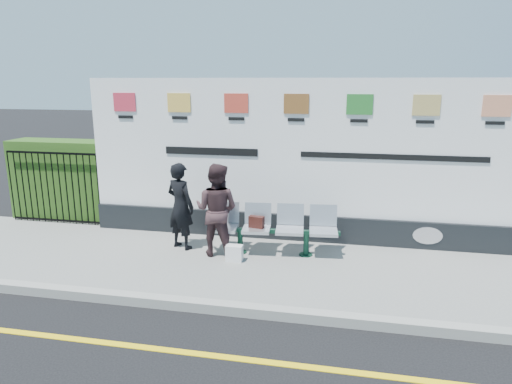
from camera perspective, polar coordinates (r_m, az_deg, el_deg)
ground at (r=5.59m, az=-5.61°, el=-19.70°), size 80.00×80.00×0.00m
pavement at (r=7.70m, az=-0.17°, el=-9.27°), size 14.00×3.00×0.12m
kerb at (r=6.38m, az=-2.95°, el=-14.36°), size 14.00×0.18×0.14m
yellow_line at (r=5.58m, az=-5.61°, el=-19.67°), size 14.00×0.10×0.01m
billboard at (r=8.51m, az=4.94°, el=2.51°), size 8.00×0.30×3.00m
hedge at (r=10.80m, az=-22.63°, el=1.48°), size 2.35×0.70×1.70m
railing at (r=10.46m, az=-23.94°, el=0.53°), size 2.05×0.06×1.54m
bench at (r=7.98m, az=2.13°, el=-6.14°), size 2.24×0.76×0.47m
woman_left at (r=8.22m, az=-9.42°, el=-1.74°), size 0.67×0.57×1.57m
woman_right at (r=7.82m, az=-4.94°, el=-2.23°), size 0.86×0.72×1.61m
handbag_brown at (r=7.90m, az=0.06°, el=-3.77°), size 0.28×0.16×0.20m
carrier_bag_white at (r=7.72m, az=-2.73°, el=-7.65°), size 0.28×0.17×0.28m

